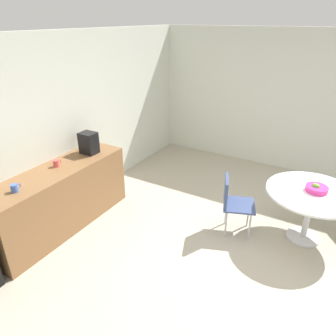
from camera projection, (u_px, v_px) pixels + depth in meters
ground_plane at (256, 262)px, 3.90m from camera, size 6.00×6.00×0.00m
wall_back at (69, 124)px, 4.69m from camera, size 6.00×0.10×2.60m
wall_side_right at (312, 106)px, 5.67m from camera, size 0.10×6.00×2.60m
counter_block at (60, 199)px, 4.40m from camera, size 2.14×0.60×0.90m
round_table at (311, 200)px, 4.06m from camera, size 1.17×1.17×0.74m
chair_navy at (232, 199)px, 4.25m from camera, size 0.54×0.54×0.83m
fruit_bowl at (317, 188)px, 3.99m from camera, size 0.27×0.27×0.11m
mug_white at (94, 148)px, 4.77m from camera, size 0.13×0.08×0.09m
mug_green at (15, 188)px, 3.65m from camera, size 0.13×0.08×0.09m
mug_red at (56, 163)px, 4.27m from camera, size 0.13×0.08×0.09m
coffee_maker at (89, 143)px, 4.65m from camera, size 0.20×0.24×0.32m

